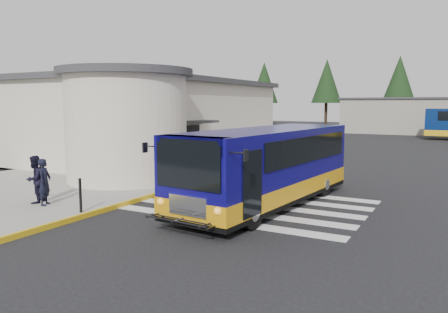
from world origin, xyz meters
The scene contains 9 objects.
ground centered at (0.00, 0.00, 0.00)m, with size 140.00×140.00×0.00m, color black.
sidewalk centered at (-9.00, 4.00, 0.07)m, with size 10.00×34.00×0.15m, color gray.
curb_strip centered at (-4.05, 4.00, 0.08)m, with size 0.12×34.00×0.16m, color gold.
station_building centered at (-10.84, 6.91, 2.57)m, with size 12.70×18.70×4.80m.
crosswalk centered at (-0.50, -0.80, 0.01)m, with size 8.00×5.35×0.01m.
transit_bus centered at (0.13, -0.65, 1.25)m, with size 3.71×9.46×2.62m.
pedestrian_a centered at (-6.00, -4.71, 0.92)m, with size 0.56×0.37×1.54m, color black.
pedestrian_b centered at (-6.57, -4.64, 0.95)m, with size 0.78×0.61×1.60m, color black.
bollard centered at (-4.23, -4.86, 0.68)m, with size 0.09×0.09×1.06m, color black.
Camera 1 is at (5.90, -14.22, 3.46)m, focal length 35.00 mm.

